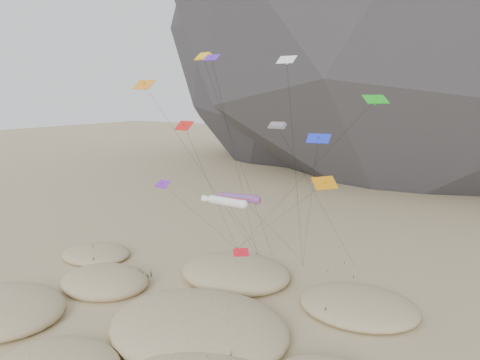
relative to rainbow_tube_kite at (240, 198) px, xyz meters
name	(u,v)px	position (x,y,z in m)	size (l,w,h in m)	color
ground	(156,337)	(-1.07, -12.93, -10.91)	(500.00, 500.00, 0.00)	#CCB789
dunes	(174,315)	(-1.59, -9.66, -10.21)	(48.42, 34.90, 3.80)	#CCB789
dune_grass	(171,315)	(-1.62, -10.07, -10.05)	(43.19, 26.97, 1.56)	black
kite_stakes	(291,261)	(0.93, 11.32, -10.76)	(17.96, 6.59, 0.30)	#3F2D1E
rainbow_tube_kite	(240,198)	(0.00, 0.00, 0.00)	(6.74, 14.74, 11.68)	red
white_tube_kite	(225,201)	(-1.23, -1.15, -0.34)	(7.38, 10.81, 11.32)	white
orange_parafoil	(204,59)	(-7.72, 4.10, 15.39)	(7.75, 7.86, 27.12)	yellow
multi_parafoil	(279,128)	(3.30, 2.72, 7.63)	(6.67, 12.18, 19.24)	#DB5317
delta_kites	(242,131)	(1.47, -1.89, 7.54)	(27.27, 18.85, 26.24)	green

